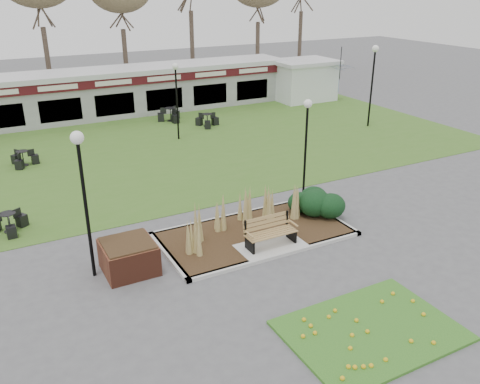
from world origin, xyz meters
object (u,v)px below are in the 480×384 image
bistro_set_b (24,161)px  patio_umbrella (339,78)px  lamp_post_near_left (307,127)px  bistro_set_c (171,117)px  brick_planter (129,256)px  food_pavilion (108,92)px  lamp_post_mid_right (176,85)px  lamp_post_mid_left (82,174)px  park_bench (270,231)px  bistro_set_a (9,225)px  service_hut (303,80)px  lamp_post_far_right (374,68)px  bistro_set_d (207,122)px

bistro_set_b → patio_umbrella: (21.23, 3.70, 1.48)m
bistro_set_b → lamp_post_near_left: bearing=-44.2°
lamp_post_near_left → bistro_set_c: lamp_post_near_left is taller
brick_planter → lamp_post_near_left: 8.41m
brick_planter → patio_umbrella: patio_umbrella is taller
food_pavilion → bistro_set_c: bearing=-47.9°
lamp_post_mid_right → lamp_post_mid_left: bearing=-121.9°
park_bench → lamp_post_mid_right: (1.91, 12.71, 2.38)m
food_pavilion → bistro_set_b: food_pavilion is taller
bistro_set_c → lamp_post_mid_left: bearing=-118.1°
patio_umbrella → lamp_post_mid_left: bearing=-144.2°
bistro_set_c → bistro_set_a: bearing=-131.9°
patio_umbrella → service_hut: bearing=130.8°
brick_planter → bistro_set_a: (-2.90, 4.38, -0.23)m
lamp_post_far_right → bistro_set_c: size_ratio=3.07×
food_pavilion → patio_umbrella: bearing=-14.4°
park_bench → bistro_set_d: size_ratio=1.22×
lamp_post_mid_left → bistro_set_c: 17.85m
lamp_post_near_left → brick_planter: bearing=-164.2°
lamp_post_near_left → food_pavilion: bearing=101.3°
park_bench → service_hut: 22.32m
lamp_post_far_right → bistro_set_c: lamp_post_far_right is taller
lamp_post_near_left → lamp_post_far_right: lamp_post_far_right is taller
service_hut → lamp_post_far_right: 8.07m
brick_planter → lamp_post_far_right: bearing=28.1°
park_bench → lamp_post_near_left: lamp_post_near_left is taller
lamp_post_mid_right → park_bench: bearing=-98.5°
patio_umbrella → lamp_post_far_right: bearing=-111.9°
lamp_post_mid_right → bistro_set_a: size_ratio=3.14×
service_hut → lamp_post_mid_left: 25.33m
lamp_post_near_left → bistro_set_c: bearing=91.9°
bistro_set_c → bistro_set_d: 2.62m
park_bench → brick_planter: 4.47m
brick_planter → lamp_post_mid_right: lamp_post_mid_right is taller
lamp_post_near_left → lamp_post_mid_right: size_ratio=0.96×
lamp_post_far_right → lamp_post_mid_left: bearing=-153.8°
patio_umbrella → bistro_set_d: bearing=-172.3°
park_bench → bistro_set_a: park_bench is taller
lamp_post_mid_left → bistro_set_a: (-1.90, 4.16, -2.94)m
lamp_post_mid_left → bistro_set_b: (-0.65, 11.14, -2.94)m
lamp_post_near_left → bistro_set_d: lamp_post_near_left is taller
bistro_set_b → service_hut: bearing=16.1°
brick_planter → patio_umbrella: 24.73m
park_bench → lamp_post_mid_right: bearing=81.5°
service_hut → bistro_set_c: bearing=-173.3°
bistro_set_c → patio_umbrella: (12.27, -0.70, 1.44)m
brick_planter → bistro_set_b: 11.48m
lamp_post_far_right → bistro_set_b: 19.25m
bistro_set_a → bistro_set_c: 15.28m
park_bench → bistro_set_c: park_bench is taller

